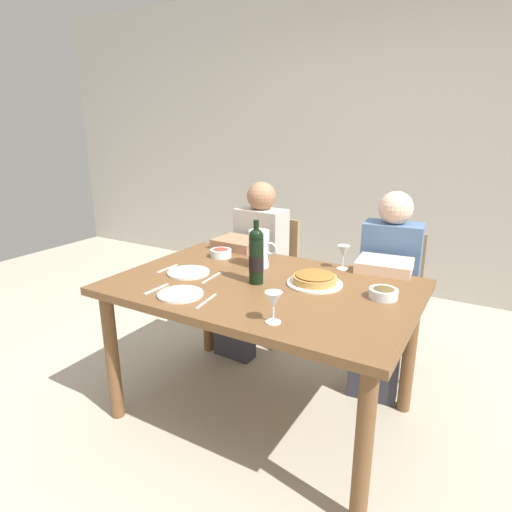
# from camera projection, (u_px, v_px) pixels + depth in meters

# --- Properties ---
(ground_plane) EXTENTS (8.00, 8.00, 0.00)m
(ground_plane) POSITION_uv_depth(u_px,v_px,m) (262.00, 412.00, 2.38)
(ground_plane) COLOR #B2A893
(back_wall) EXTENTS (8.00, 0.10, 2.80)m
(back_wall) POSITION_uv_depth(u_px,v_px,m) (387.00, 140.00, 3.88)
(back_wall) COLOR #B2ADA3
(back_wall) RESTS_ON ground
(dining_table) EXTENTS (1.50, 1.00, 0.76)m
(dining_table) POSITION_uv_depth(u_px,v_px,m) (263.00, 300.00, 2.19)
(dining_table) COLOR brown
(dining_table) RESTS_ON ground
(wine_bottle) EXTENTS (0.07, 0.07, 0.32)m
(wine_bottle) POSITION_uv_depth(u_px,v_px,m) (256.00, 256.00, 2.13)
(wine_bottle) COLOR black
(wine_bottle) RESTS_ON dining_table
(water_pitcher) EXTENTS (0.17, 0.12, 0.21)m
(water_pitcher) POSITION_uv_depth(u_px,v_px,m) (259.00, 251.00, 2.40)
(water_pitcher) COLOR silver
(water_pitcher) RESTS_ON dining_table
(baked_tart) EXTENTS (0.28, 0.28, 0.06)m
(baked_tart) POSITION_uv_depth(u_px,v_px,m) (315.00, 279.00, 2.14)
(baked_tart) COLOR silver
(baked_tart) RESTS_ON dining_table
(salad_bowl) EXTENTS (0.13, 0.13, 0.06)m
(salad_bowl) POSITION_uv_depth(u_px,v_px,m) (221.00, 252.00, 2.60)
(salad_bowl) COLOR silver
(salad_bowl) RESTS_ON dining_table
(olive_bowl) EXTENTS (0.13, 0.13, 0.05)m
(olive_bowl) POSITION_uv_depth(u_px,v_px,m) (383.00, 292.00, 1.97)
(olive_bowl) COLOR silver
(olive_bowl) RESTS_ON dining_table
(wine_glass_left_diner) EXTENTS (0.07, 0.07, 0.14)m
(wine_glass_left_diner) POSITION_uv_depth(u_px,v_px,m) (343.00, 252.00, 2.35)
(wine_glass_left_diner) COLOR silver
(wine_glass_left_diner) RESTS_ON dining_table
(wine_glass_right_diner) EXTENTS (0.07, 0.07, 0.13)m
(wine_glass_right_diner) POSITION_uv_depth(u_px,v_px,m) (274.00, 301.00, 1.71)
(wine_glass_right_diner) COLOR silver
(wine_glass_right_diner) RESTS_ON dining_table
(dinner_plate_left_setting) EXTENTS (0.23, 0.23, 0.01)m
(dinner_plate_left_setting) POSITION_uv_depth(u_px,v_px,m) (189.00, 272.00, 2.31)
(dinner_plate_left_setting) COLOR silver
(dinner_plate_left_setting) RESTS_ON dining_table
(dinner_plate_right_setting) EXTENTS (0.22, 0.22, 0.01)m
(dinner_plate_right_setting) POSITION_uv_depth(u_px,v_px,m) (180.00, 294.00, 2.01)
(dinner_plate_right_setting) COLOR silver
(dinner_plate_right_setting) RESTS_ON dining_table
(fork_left_setting) EXTENTS (0.02, 0.16, 0.00)m
(fork_left_setting) POSITION_uv_depth(u_px,v_px,m) (167.00, 269.00, 2.38)
(fork_left_setting) COLOR silver
(fork_left_setting) RESTS_ON dining_table
(knife_left_setting) EXTENTS (0.03, 0.18, 0.00)m
(knife_left_setting) POSITION_uv_depth(u_px,v_px,m) (211.00, 278.00, 2.24)
(knife_left_setting) COLOR silver
(knife_left_setting) RESTS_ON dining_table
(knife_right_setting) EXTENTS (0.03, 0.18, 0.00)m
(knife_right_setting) POSITION_uv_depth(u_px,v_px,m) (206.00, 301.00, 1.94)
(knife_right_setting) COLOR silver
(knife_right_setting) RESTS_ON dining_table
(spoon_right_setting) EXTENTS (0.02, 0.16, 0.00)m
(spoon_right_setting) POSITION_uv_depth(u_px,v_px,m) (156.00, 289.00, 2.08)
(spoon_right_setting) COLOR silver
(spoon_right_setting) RESTS_ON dining_table
(chair_left) EXTENTS (0.42, 0.42, 0.87)m
(chair_left) POSITION_uv_depth(u_px,v_px,m) (270.00, 269.00, 3.20)
(chair_left) COLOR #9E7A51
(chair_left) RESTS_ON ground
(diner_left) EXTENTS (0.35, 0.51, 1.16)m
(diner_left) POSITION_uv_depth(u_px,v_px,m) (252.00, 262.00, 2.97)
(diner_left) COLOR #B7B2A8
(diner_left) RESTS_ON ground
(chair_right) EXTENTS (0.44, 0.44, 0.87)m
(chair_right) POSITION_uv_depth(u_px,v_px,m) (391.00, 291.00, 2.78)
(chair_right) COLOR #9E7A51
(chair_right) RESTS_ON ground
(diner_right) EXTENTS (0.37, 0.53, 1.16)m
(diner_right) POSITION_uv_depth(u_px,v_px,m) (386.00, 285.00, 2.54)
(diner_right) COLOR #4C6B93
(diner_right) RESTS_ON ground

